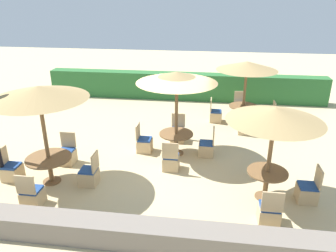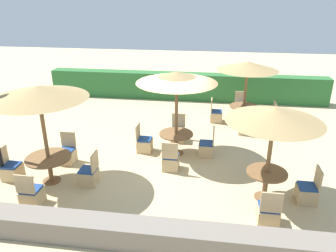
% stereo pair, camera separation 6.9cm
% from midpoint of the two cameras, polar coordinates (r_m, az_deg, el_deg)
% --- Properties ---
extents(ground_plane, '(40.00, 40.00, 0.00)m').
position_cam_midpoint_polar(ground_plane, '(10.07, -0.29, -6.03)').
color(ground_plane, '#C6B284').
extents(hedge_row, '(13.00, 0.70, 1.25)m').
position_cam_midpoint_polar(hedge_row, '(15.68, 3.11, 6.92)').
color(hedge_row, '#2D6B33').
rests_on(hedge_row, ground_plane).
extents(stone_border, '(10.00, 0.56, 0.52)m').
position_cam_midpoint_polar(stone_border, '(6.98, -4.89, -18.24)').
color(stone_border, slate).
rests_on(stone_border, ground_plane).
extents(parasol_back_right, '(2.26, 2.26, 2.42)m').
position_cam_midpoint_polar(parasol_back_right, '(12.59, 13.86, 10.07)').
color(parasol_back_right, brown).
rests_on(parasol_back_right, ground_plane).
extents(round_table_back_right, '(1.09, 1.09, 0.71)m').
position_cam_midpoint_polar(round_table_back_right, '(13.04, 13.19, 2.83)').
color(round_table_back_right, brown).
rests_on(round_table_back_right, ground_plane).
extents(patio_chair_back_right_west, '(0.46, 0.46, 0.93)m').
position_cam_midpoint_polar(patio_chair_back_right_west, '(13.09, 8.48, 1.87)').
color(patio_chair_back_right_west, tan).
rests_on(patio_chair_back_right_west, ground_plane).
extents(patio_chair_back_right_north, '(0.46, 0.46, 0.93)m').
position_cam_midpoint_polar(patio_chair_back_right_north, '(14.08, 12.56, 3.06)').
color(patio_chair_back_right_north, tan).
rests_on(patio_chair_back_right_north, ground_plane).
extents(patio_chair_back_right_south, '(0.46, 0.46, 0.93)m').
position_cam_midpoint_polar(patio_chair_back_right_south, '(12.15, 13.41, -0.16)').
color(patio_chair_back_right_south, tan).
rests_on(patio_chair_back_right_south, ground_plane).
extents(patio_chair_back_right_east, '(0.46, 0.46, 0.93)m').
position_cam_midpoint_polar(patio_chair_back_right_east, '(13.22, 17.22, 1.30)').
color(patio_chair_back_right_east, tan).
rests_on(patio_chair_back_right_east, ground_plane).
extents(parasol_front_right, '(2.23, 2.23, 2.38)m').
position_cam_midpoint_polar(parasol_front_right, '(7.78, 18.31, 1.79)').
color(parasol_front_right, brown).
rests_on(parasol_front_right, ground_plane).
extents(round_table_front_right, '(0.98, 0.98, 0.74)m').
position_cam_midpoint_polar(round_table_front_right, '(8.47, 16.97, -8.65)').
color(round_table_front_right, brown).
rests_on(round_table_front_right, ground_plane).
extents(patio_chair_front_right_east, '(0.46, 0.46, 0.93)m').
position_cam_midpoint_polar(patio_chair_front_right_east, '(8.83, 23.29, -10.55)').
color(patio_chair_front_right_east, tan).
rests_on(patio_chair_front_right_east, ground_plane).
extents(patio_chair_front_right_south, '(0.46, 0.46, 0.93)m').
position_cam_midpoint_polar(patio_chair_front_right_south, '(7.79, 17.27, -14.37)').
color(patio_chair_front_right_south, tan).
rests_on(patio_chair_front_right_south, ground_plane).
extents(parasol_front_left, '(2.44, 2.44, 2.68)m').
position_cam_midpoint_polar(parasol_front_left, '(8.62, -21.47, 5.41)').
color(parasol_front_left, brown).
rests_on(parasol_front_left, ground_plane).
extents(round_table_front_left, '(1.19, 1.19, 0.73)m').
position_cam_midpoint_polar(round_table_front_left, '(9.31, -19.83, -5.86)').
color(round_table_front_left, brown).
rests_on(round_table_front_left, ground_plane).
extents(patio_chair_front_left_north, '(0.46, 0.46, 0.93)m').
position_cam_midpoint_polar(patio_chair_front_left_north, '(10.29, -16.97, -4.81)').
color(patio_chair_front_left_north, tan).
rests_on(patio_chair_front_left_north, ground_plane).
extents(patio_chair_front_left_west, '(0.46, 0.46, 0.93)m').
position_cam_midpoint_polar(patio_chair_front_left_west, '(9.99, -25.42, -6.97)').
color(patio_chair_front_left_west, tan).
rests_on(patio_chair_front_left_west, ground_plane).
extents(patio_chair_front_left_south, '(0.46, 0.46, 0.93)m').
position_cam_midpoint_polar(patio_chair_front_left_south, '(8.66, -22.43, -11.10)').
color(patio_chair_front_left_south, tan).
rests_on(patio_chair_front_left_south, ground_plane).
extents(patio_chair_front_left_east, '(0.46, 0.46, 0.93)m').
position_cam_midpoint_polar(patio_chair_front_left_east, '(9.05, -13.37, -8.33)').
color(patio_chair_front_left_east, tan).
rests_on(patio_chair_front_left_east, ground_plane).
extents(parasol_center, '(2.41, 2.41, 2.65)m').
position_cam_midpoint_polar(parasol_center, '(9.63, 1.74, 8.40)').
color(parasol_center, brown).
rests_on(parasol_center, ground_plane).
extents(round_table_center, '(1.06, 1.06, 0.70)m').
position_cam_midpoint_polar(round_table_center, '(10.26, 1.62, -2.04)').
color(round_table_center, brown).
rests_on(round_table_center, ground_plane).
extents(patio_chair_center_south, '(0.46, 0.46, 0.93)m').
position_cam_midpoint_polar(patio_chair_center_south, '(9.49, 0.68, -6.15)').
color(patio_chair_center_south, tan).
rests_on(patio_chair_center_south, ground_plane).
extents(patio_chair_center_east, '(0.46, 0.46, 0.93)m').
position_cam_midpoint_polar(patio_chair_center_east, '(10.34, 6.95, -3.80)').
color(patio_chair_center_east, tan).
rests_on(patio_chair_center_east, ground_plane).
extents(patio_chair_center_north, '(0.46, 0.46, 0.93)m').
position_cam_midpoint_polar(patio_chair_center_north, '(11.27, 1.90, -1.35)').
color(patio_chair_center_north, tan).
rests_on(patio_chair_center_north, ground_plane).
extents(patio_chair_center_west, '(0.46, 0.46, 0.93)m').
position_cam_midpoint_polar(patio_chair_center_west, '(10.56, -3.98, -3.09)').
color(patio_chair_center_west, tan).
rests_on(patio_chair_center_west, ground_plane).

